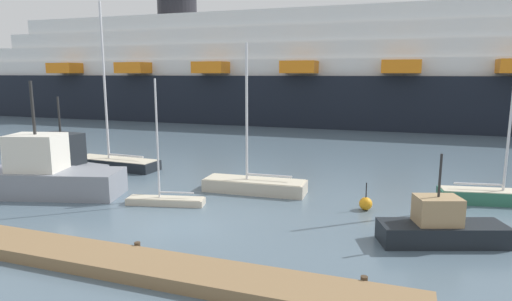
% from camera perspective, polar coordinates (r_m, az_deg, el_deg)
% --- Properties ---
extents(ground_plane, '(600.00, 600.00, 0.00)m').
position_cam_1_polar(ground_plane, '(21.24, -9.94, -9.97)').
color(ground_plane, slate).
extents(dock_pier, '(22.18, 2.32, 0.58)m').
position_cam_1_polar(dock_pier, '(17.60, -17.50, -13.81)').
color(dock_pier, olive).
rests_on(dock_pier, ground_plane).
extents(sailboat_0, '(6.40, 2.20, 9.02)m').
position_cam_1_polar(sailboat_0, '(26.79, -0.18, -4.47)').
color(sailboat_0, '#BCB29E').
rests_on(sailboat_0, ground_plane).
extents(sailboat_1, '(7.16, 2.32, 12.44)m').
position_cam_1_polar(sailboat_1, '(35.06, -18.07, -1.35)').
color(sailboat_1, black).
rests_on(sailboat_1, ground_plane).
extents(sailboat_2, '(6.00, 2.36, 11.25)m').
position_cam_1_polar(sailboat_2, '(27.90, 28.84, -5.00)').
color(sailboat_2, '#2D6B51').
rests_on(sailboat_2, ground_plane).
extents(sailboat_3, '(4.47, 1.92, 6.98)m').
position_cam_1_polar(sailboat_3, '(24.88, -11.83, -6.19)').
color(sailboat_3, '#BCB29E').
rests_on(sailboat_3, ground_plane).
extents(fishing_boat_0, '(5.57, 3.35, 3.94)m').
position_cam_1_polar(fishing_boat_0, '(20.48, 23.14, -9.30)').
color(fishing_boat_0, black).
rests_on(fishing_boat_0, ground_plane).
extents(fishing_boat_1, '(9.34, 5.11, 6.82)m').
position_cam_1_polar(fishing_boat_1, '(28.86, -26.14, -2.89)').
color(fishing_boat_1, gray).
rests_on(fishing_boat_1, ground_plane).
extents(fishing_boat_2, '(7.45, 3.10, 5.68)m').
position_cam_1_polar(fishing_boat_2, '(33.48, -24.34, -1.30)').
color(fishing_boat_2, gray).
rests_on(fishing_boat_2, ground_plane).
extents(channel_buoy_1, '(0.70, 0.70, 1.51)m').
position_cam_1_polar(channel_buoy_1, '(24.13, 14.24, -6.78)').
color(channel_buoy_1, orange).
rests_on(channel_buoy_1, ground_plane).
extents(channel_buoy_2, '(0.51, 0.51, 1.51)m').
position_cam_1_polar(channel_buoy_2, '(42.49, -23.52, -0.16)').
color(channel_buoy_2, orange).
rests_on(channel_buoy_2, ground_plane).
extents(cruise_ship, '(125.84, 20.79, 22.24)m').
position_cam_1_polar(cruise_ship, '(66.43, 7.37, 9.95)').
color(cruise_ship, black).
rests_on(cruise_ship, ground_plane).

